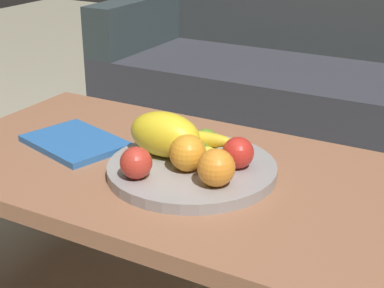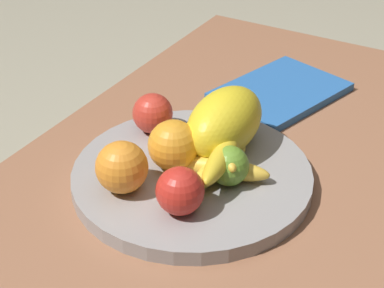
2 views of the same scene
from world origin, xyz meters
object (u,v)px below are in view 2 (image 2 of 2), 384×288
at_px(coffee_table, 209,198).
at_px(banana_bunch, 221,159).
at_px(apple_right, 229,166).
at_px(magazine, 280,92).
at_px(apple_left, 180,191).
at_px(fruit_bowl, 192,176).
at_px(orange_left, 122,167).
at_px(orange_front, 173,145).
at_px(melon_large_front, 224,122).
at_px(apple_front, 153,113).

xyz_separation_m(coffee_table, banana_bunch, (0.02, 0.03, 0.10)).
xyz_separation_m(apple_right, magazine, (-0.35, -0.06, -0.05)).
relative_size(coffee_table, apple_right, 20.08).
relative_size(apple_left, banana_bunch, 0.42).
bearing_deg(banana_bunch, fruit_bowl, -76.93).
bearing_deg(magazine, coffee_table, 18.22).
xyz_separation_m(fruit_bowl, banana_bunch, (-0.01, 0.05, 0.04)).
bearing_deg(orange_left, banana_bunch, 133.28).
xyz_separation_m(orange_front, orange_left, (0.09, -0.04, -0.00)).
height_order(melon_large_front, magazine, melon_large_front).
relative_size(coffee_table, orange_front, 15.38).
relative_size(fruit_bowl, banana_bunch, 2.24).
height_order(orange_left, apple_left, orange_left).
height_order(melon_large_front, orange_front, melon_large_front).
distance_m(orange_front, orange_left, 0.10).
distance_m(melon_large_front, apple_left, 0.18).
relative_size(fruit_bowl, magazine, 1.55).
xyz_separation_m(coffee_table, melon_large_front, (-0.05, -0.00, 0.12)).
bearing_deg(melon_large_front, orange_front, -27.49).
bearing_deg(apple_right, fruit_bowl, -89.94).
relative_size(orange_left, apple_left, 1.13).
bearing_deg(coffee_table, apple_left, 9.35).
bearing_deg(apple_right, orange_left, -54.13).
height_order(orange_front, magazine, orange_front).
relative_size(coffee_table, orange_left, 15.67).
xyz_separation_m(fruit_bowl, orange_front, (0.01, -0.03, 0.05)).
bearing_deg(melon_large_front, apple_front, -85.55).
distance_m(melon_large_front, magazine, 0.27).
bearing_deg(banana_bunch, coffee_table, -121.99).
xyz_separation_m(fruit_bowl, apple_right, (-0.00, 0.07, 0.04)).
bearing_deg(apple_left, melon_large_front, -173.15).
bearing_deg(apple_front, coffee_table, 73.22).
distance_m(orange_front, apple_right, 0.10).
relative_size(apple_left, apple_right, 1.13).
distance_m(apple_left, banana_bunch, 0.11).
distance_m(orange_front, magazine, 0.36).
bearing_deg(apple_left, apple_right, 163.34).
bearing_deg(melon_large_front, fruit_bowl, -10.38).
bearing_deg(orange_front, apple_left, 36.15).
bearing_deg(fruit_bowl, magazine, 179.14).
xyz_separation_m(orange_front, magazine, (-0.35, 0.04, -0.06)).
xyz_separation_m(coffee_table, apple_front, (-0.04, -0.13, 0.11)).
relative_size(orange_left, magazine, 0.32).
distance_m(orange_front, banana_bunch, 0.08).
distance_m(fruit_bowl, banana_bunch, 0.06).
relative_size(orange_front, apple_right, 1.31).
bearing_deg(coffee_table, apple_right, 59.33).
bearing_deg(orange_front, magazine, 174.22).
height_order(melon_large_front, apple_left, melon_large_front).
bearing_deg(orange_front, fruit_bowl, 101.29).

